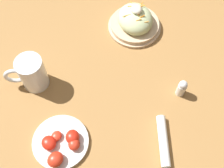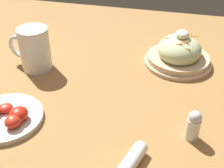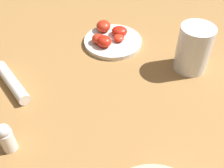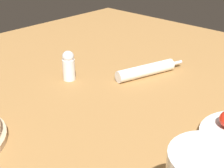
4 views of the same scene
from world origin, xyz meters
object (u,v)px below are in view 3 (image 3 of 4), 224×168
(beer_mug, at_px, (194,50))
(salt_shaker, at_px, (6,137))
(tomato_plate, at_px, (111,39))
(napkin_roll, at_px, (11,82))

(beer_mug, distance_m, salt_shaker, 0.52)
(salt_shaker, bearing_deg, tomato_plate, -82.89)
(beer_mug, xyz_separation_m, salt_shaker, (0.20, 0.48, -0.02))
(napkin_roll, height_order, tomato_plate, tomato_plate)
(napkin_roll, distance_m, tomato_plate, 0.33)
(tomato_plate, height_order, salt_shaker, salt_shaker)
(tomato_plate, bearing_deg, napkin_roll, 73.18)
(tomato_plate, bearing_deg, salt_shaker, 97.11)
(tomato_plate, relative_size, salt_shaker, 2.40)
(beer_mug, xyz_separation_m, tomato_plate, (0.25, 0.04, -0.04))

